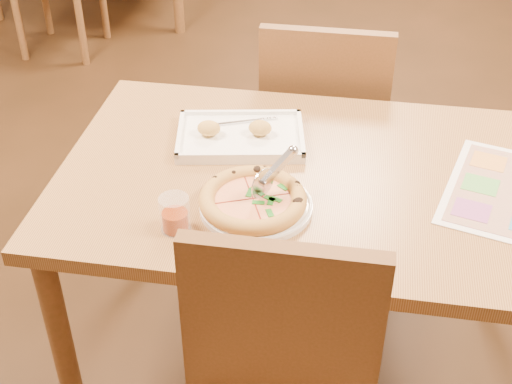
% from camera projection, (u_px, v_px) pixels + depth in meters
% --- Properties ---
extents(dining_table, '(1.30, 0.85, 0.72)m').
position_uv_depth(dining_table, '(307.00, 200.00, 1.91)').
color(dining_table, '#9C723E').
rests_on(dining_table, ground).
extents(chair_far, '(0.42, 0.42, 0.47)m').
position_uv_depth(chair_far, '(325.00, 111.00, 2.43)').
color(chair_far, brown).
rests_on(chair_far, ground).
extents(plate, '(0.31, 0.31, 0.01)m').
position_uv_depth(plate, '(256.00, 206.00, 1.73)').
color(plate, white).
rests_on(plate, dining_table).
extents(pizza, '(0.26, 0.26, 0.04)m').
position_uv_depth(pizza, '(253.00, 200.00, 1.72)').
color(pizza, gold).
rests_on(pizza, plate).
extents(pizza_cutter, '(0.09, 0.13, 0.09)m').
position_uv_depth(pizza_cutter, '(273.00, 172.00, 1.71)').
color(pizza_cutter, silver).
rests_on(pizza_cutter, pizza).
extents(appetizer_tray, '(0.38, 0.30, 0.06)m').
position_uv_depth(appetizer_tray, '(240.00, 136.00, 1.98)').
color(appetizer_tray, white).
rests_on(appetizer_tray, dining_table).
extents(glass_tumbler, '(0.07, 0.07, 0.09)m').
position_uv_depth(glass_tumbler, '(175.00, 216.00, 1.65)').
color(glass_tumbler, '#8F2D0B').
rests_on(glass_tumbler, dining_table).
extents(menu, '(0.39, 0.47, 0.00)m').
position_uv_depth(menu, '(508.00, 192.00, 1.79)').
color(menu, white).
rests_on(menu, dining_table).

